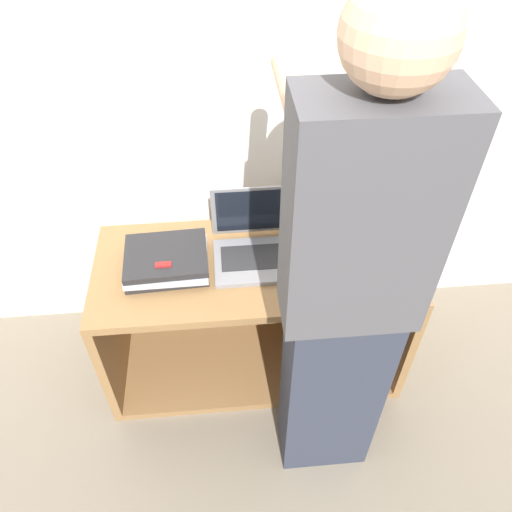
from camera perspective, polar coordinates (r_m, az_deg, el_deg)
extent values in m
plane|color=#756B5B|center=(2.35, 0.45, -17.08)|extent=(12.00, 12.00, 0.00)
cube|color=silver|center=(1.99, -1.29, 18.57)|extent=(8.00, 0.05, 2.40)
cube|color=olive|center=(2.01, -0.22, -1.14)|extent=(1.29, 0.56, 0.04)
cube|color=olive|center=(2.48, -0.18, -11.18)|extent=(1.29, 0.56, 0.04)
cube|color=olive|center=(2.29, -16.10, -7.53)|extent=(0.04, 0.56, 0.58)
cube|color=olive|center=(2.35, 15.20, -5.40)|extent=(0.04, 0.56, 0.58)
cube|color=olive|center=(2.41, -0.75, -1.83)|extent=(1.21, 0.04, 0.58)
cube|color=gray|center=(1.99, -0.22, -0.58)|extent=(0.32, 0.26, 0.02)
cube|color=#28282B|center=(1.99, -0.25, -0.13)|extent=(0.26, 0.14, 0.00)
cube|color=gray|center=(2.01, -0.61, 5.23)|extent=(0.32, 0.05, 0.26)
cube|color=black|center=(2.01, -0.60, 5.16)|extent=(0.28, 0.04, 0.22)
cube|color=#232326|center=(2.00, -10.13, -0.97)|extent=(0.33, 0.27, 0.03)
cube|color=#B7B7BC|center=(1.97, -10.16, -0.63)|extent=(0.32, 0.26, 0.03)
cube|color=#232326|center=(1.96, -10.26, 0.06)|extent=(0.33, 0.27, 0.03)
cube|color=#232326|center=(2.04, 9.62, 0.16)|extent=(0.32, 0.26, 0.03)
cube|color=#B7B7BC|center=(2.01, 9.67, 0.59)|extent=(0.33, 0.27, 0.03)
cube|color=gray|center=(2.00, 9.72, 1.27)|extent=(0.32, 0.26, 0.03)
cube|color=#2D3342|center=(1.91, 8.51, -14.62)|extent=(0.34, 0.20, 0.88)
cube|color=#4C4C51|center=(1.31, 12.11, 3.78)|extent=(0.40, 0.20, 0.70)
sphere|color=#DBAD89|center=(1.07, 16.11, 23.22)|extent=(0.24, 0.24, 0.24)
cylinder|color=#DBAD89|center=(1.35, 4.06, 18.63)|extent=(0.07, 0.32, 0.07)
cylinder|color=#DBAD89|center=(1.44, 17.48, 18.37)|extent=(0.07, 0.32, 0.07)
cube|color=red|center=(1.90, -10.56, -0.97)|extent=(0.06, 0.02, 0.01)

